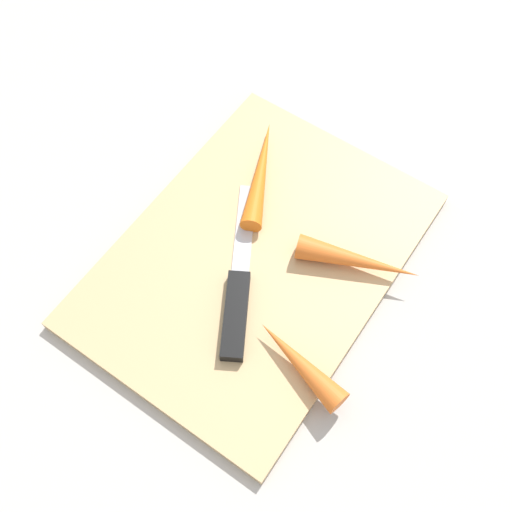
# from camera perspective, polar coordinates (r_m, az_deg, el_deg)

# --- Properties ---
(ground_plane) EXTENTS (1.40, 1.40, 0.00)m
(ground_plane) POSITION_cam_1_polar(r_m,az_deg,el_deg) (0.65, -0.00, -0.50)
(ground_plane) COLOR #ADA8A0
(cutting_board) EXTENTS (0.36, 0.26, 0.01)m
(cutting_board) POSITION_cam_1_polar(r_m,az_deg,el_deg) (0.65, -0.00, -0.25)
(cutting_board) COLOR tan
(cutting_board) RESTS_ON ground_plane
(knife) EXTENTS (0.18, 0.12, 0.01)m
(knife) POSITION_cam_1_polar(r_m,az_deg,el_deg) (0.61, -1.76, -4.31)
(knife) COLOR #B7B7BC
(knife) RESTS_ON cutting_board
(carrot_longest) EXTENTS (0.13, 0.08, 0.02)m
(carrot_longest) POSITION_cam_1_polar(r_m,az_deg,el_deg) (0.68, 0.42, 7.64)
(carrot_longest) COLOR orange
(carrot_longest) RESTS_ON cutting_board
(carrot_medium) EXTENTS (0.06, 0.13, 0.03)m
(carrot_medium) POSITION_cam_1_polar(r_m,az_deg,el_deg) (0.63, 9.26, -0.42)
(carrot_medium) COLOR orange
(carrot_medium) RESTS_ON cutting_board
(carrot_shortest) EXTENTS (0.05, 0.11, 0.03)m
(carrot_shortest) POSITION_cam_1_polar(r_m,az_deg,el_deg) (0.58, 4.01, -9.70)
(carrot_shortest) COLOR orange
(carrot_shortest) RESTS_ON cutting_board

